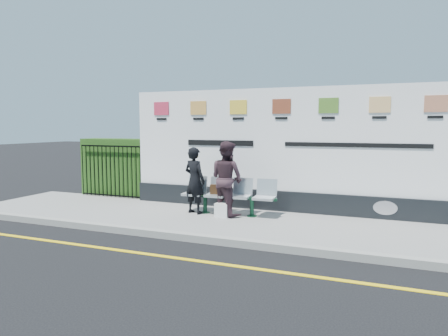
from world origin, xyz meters
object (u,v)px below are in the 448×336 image
bench (228,205)px  woman_right (227,178)px  woman_left (195,180)px  billboard (281,158)px

bench → woman_right: bearing=-106.5°
woman_left → woman_right: size_ratio=0.91×
billboard → bench: size_ratio=3.60×
billboard → woman_left: 2.20m
bench → billboard: bearing=39.8°
bench → woman_left: (-0.80, -0.14, 0.56)m
bench → woman_right: woman_right is taller
bench → woman_right: 0.63m
billboard → woman_left: bearing=-149.5°
billboard → bench: (-1.04, -0.94, -1.06)m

